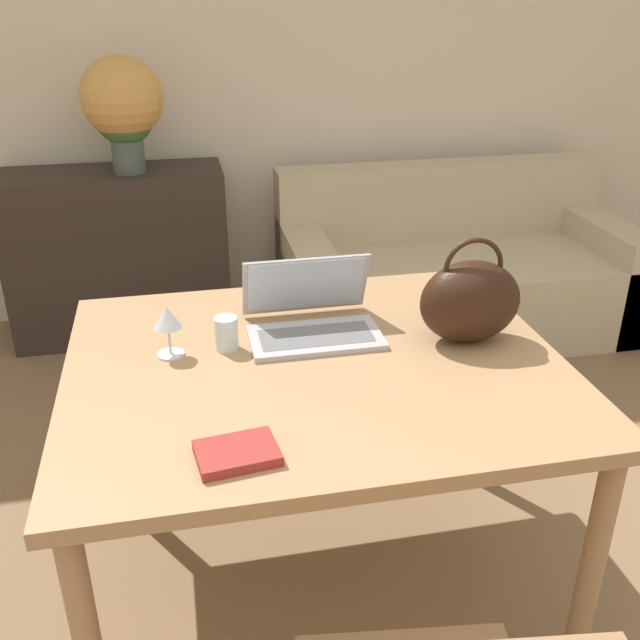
% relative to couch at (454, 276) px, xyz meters
% --- Properties ---
extents(wall_back, '(10.00, 0.06, 2.70)m').
position_rel_couch_xyz_m(wall_back, '(-0.97, 0.56, 1.07)').
color(wall_back, beige).
rests_on(wall_back, ground_plane).
extents(dining_table, '(1.32, 1.09, 0.78)m').
position_rel_couch_xyz_m(dining_table, '(-1.08, -1.64, 0.41)').
color(dining_table, '#A87F56').
rests_on(dining_table, ground_plane).
extents(couch, '(1.80, 0.87, 0.82)m').
position_rel_couch_xyz_m(couch, '(0.00, 0.00, 0.00)').
color(couch, '#C1B293').
rests_on(couch, ground_plane).
extents(sideboard, '(1.08, 0.40, 0.86)m').
position_rel_couch_xyz_m(sideboard, '(-1.72, 0.28, 0.15)').
color(sideboard, '#332823').
rests_on(sideboard, ground_plane).
extents(laptop, '(0.37, 0.30, 0.21)m').
position_rel_couch_xyz_m(laptop, '(-1.06, -1.45, 0.55)').
color(laptop, '#ADADB2').
rests_on(laptop, dining_table).
extents(drinking_glass, '(0.07, 0.07, 0.10)m').
position_rel_couch_xyz_m(drinking_glass, '(-1.31, -1.52, 0.54)').
color(drinking_glass, silver).
rests_on(drinking_glass, dining_table).
extents(wine_glass, '(0.08, 0.08, 0.14)m').
position_rel_couch_xyz_m(wine_glass, '(-1.46, -1.53, 0.60)').
color(wine_glass, silver).
rests_on(wine_glass, dining_table).
extents(handbag, '(0.29, 0.18, 0.31)m').
position_rel_couch_xyz_m(handbag, '(-0.64, -1.60, 0.62)').
color(handbag, black).
rests_on(handbag, dining_table).
extents(flower_vase, '(0.38, 0.38, 0.54)m').
position_rel_couch_xyz_m(flower_vase, '(-1.61, 0.23, 0.89)').
color(flower_vase, '#47564C').
rests_on(flower_vase, sideboard).
extents(book, '(0.19, 0.15, 0.02)m').
position_rel_couch_xyz_m(book, '(-1.33, -2.03, 0.51)').
color(book, maroon).
rests_on(book, dining_table).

